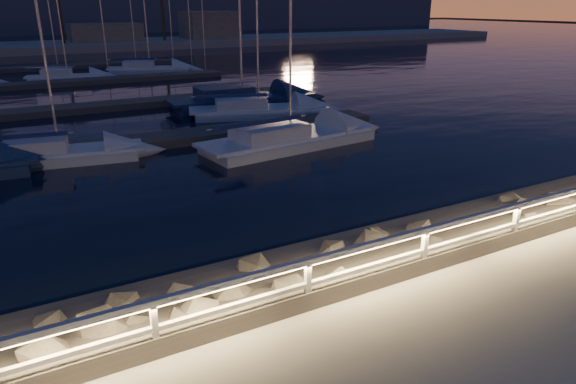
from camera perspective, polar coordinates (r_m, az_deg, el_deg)
name	(u,v)px	position (r m, az deg, el deg)	size (l,w,h in m)	color
ground	(387,282)	(11.43, 10.93, -9.74)	(400.00, 400.00, 0.00)	gray
harbor_water	(109,101)	(39.80, -19.25, 9.55)	(400.00, 440.00, 0.60)	black
guard_rail	(387,250)	(11.03, 10.92, -6.35)	(44.11, 0.12, 1.06)	white
floating_docks	(105,90)	(40.96, -19.68, 10.58)	(22.00, 36.00, 0.40)	#625851
far_shore	(47,44)	(81.95, -25.17, 14.65)	(160.00, 14.00, 5.20)	gray
sailboat_d	(286,138)	(23.70, -0.23, 6.04)	(9.05, 3.64, 14.90)	silver
sailboat_f	(55,153)	(23.49, -24.47, 3.98)	(6.87, 3.05, 11.33)	silver
sailboat_g	(238,99)	(33.57, -5.53, 10.24)	(9.57, 3.24, 16.04)	navy
sailboat_h	(255,109)	(30.51, -3.69, 9.16)	(8.33, 4.64, 13.59)	silver
sailboat_k	(148,68)	(52.14, -15.33, 13.11)	(8.07, 4.61, 13.24)	silver
sailboat_n	(66,76)	(48.61, -23.48, 11.69)	(6.91, 3.31, 11.36)	silver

